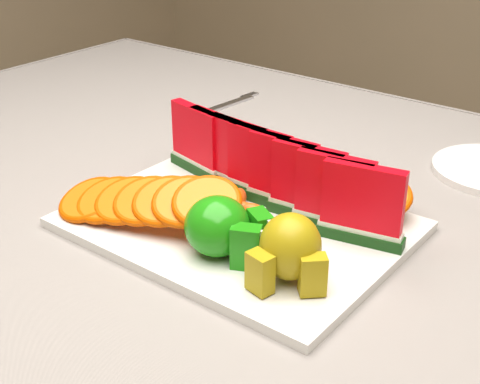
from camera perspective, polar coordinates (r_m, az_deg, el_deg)
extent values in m
cube|color=#523420|center=(0.95, -0.48, -0.97)|extent=(1.40, 0.90, 0.03)
cube|color=#523420|center=(1.77, -8.88, -1.21)|extent=(0.06, 0.06, 0.72)
cube|color=gray|center=(0.94, -0.48, 0.06)|extent=(1.52, 1.02, 0.01)
cube|color=gray|center=(1.38, 12.80, 4.03)|extent=(1.52, 0.01, 0.20)
cube|color=silver|center=(0.84, -0.16, -2.75)|extent=(0.40, 0.30, 0.01)
ellipsoid|color=#238317|center=(0.75, -1.96, -2.91)|extent=(0.08, 0.08, 0.07)
cube|color=#238317|center=(0.73, 0.53, -4.75)|extent=(0.04, 0.03, 0.05)
cube|color=beige|center=(0.73, 0.90, -4.90)|extent=(0.03, 0.02, 0.05)
cube|color=#238317|center=(0.76, 1.72, -3.49)|extent=(0.04, 0.03, 0.05)
cube|color=beige|center=(0.76, 2.08, -3.63)|extent=(0.03, 0.02, 0.05)
ellipsoid|color=#9B6F0E|center=(0.71, 4.32, -4.65)|extent=(0.08, 0.08, 0.07)
cube|color=#9B6F0E|center=(0.69, 1.71, -6.89)|extent=(0.03, 0.02, 0.04)
cube|color=#9B6F0E|center=(0.69, 6.23, -7.03)|extent=(0.03, 0.03, 0.04)
cube|color=silver|center=(1.25, -1.71, 7.24)|extent=(0.03, 0.17, 0.00)
cube|color=silver|center=(1.32, 0.63, 8.29)|extent=(0.01, 0.04, 0.00)
cube|color=silver|center=(1.32, 0.80, 8.25)|extent=(0.01, 0.04, 0.00)
cube|color=silver|center=(1.32, 0.98, 8.21)|extent=(0.01, 0.04, 0.00)
cube|color=#0E3A17|center=(0.96, -3.67, 2.12)|extent=(0.11, 0.04, 0.01)
cube|color=silver|center=(0.96, -3.69, 2.66)|extent=(0.10, 0.04, 0.01)
cube|color=#B70002|center=(0.94, -3.76, 5.00)|extent=(0.10, 0.04, 0.08)
cube|color=#0E3A17|center=(0.94, -2.00, 1.41)|extent=(0.11, 0.04, 0.01)
cube|color=silver|center=(0.93, -2.01, 1.97)|extent=(0.10, 0.03, 0.01)
cube|color=#B70002|center=(0.92, -2.06, 4.36)|extent=(0.10, 0.03, 0.08)
cube|color=#0E3A17|center=(0.91, -0.24, 0.67)|extent=(0.11, 0.03, 0.01)
cube|color=silver|center=(0.91, -0.24, 1.23)|extent=(0.10, 0.03, 0.01)
cube|color=#B70002|center=(0.89, -0.25, 3.68)|extent=(0.10, 0.02, 0.08)
cube|color=#0E3A17|center=(0.89, 1.62, -0.12)|extent=(0.11, 0.02, 0.01)
cube|color=silver|center=(0.88, 1.63, 0.46)|extent=(0.10, 0.02, 0.01)
cube|color=#B70002|center=(0.86, 1.67, 2.96)|extent=(0.10, 0.02, 0.08)
cube|color=#0E3A17|center=(0.86, 3.59, -0.96)|extent=(0.11, 0.02, 0.01)
cube|color=silver|center=(0.86, 3.61, -0.37)|extent=(0.10, 0.02, 0.01)
cube|color=#B70002|center=(0.84, 3.69, 2.19)|extent=(0.10, 0.02, 0.08)
cube|color=#0E3A17|center=(0.84, 5.67, -1.84)|extent=(0.11, 0.03, 0.01)
cube|color=silver|center=(0.84, 5.70, -1.24)|extent=(0.10, 0.03, 0.01)
cube|color=#B70002|center=(0.82, 5.83, 1.37)|extent=(0.10, 0.02, 0.08)
cube|color=#0E3A17|center=(0.82, 7.85, -2.76)|extent=(0.11, 0.04, 0.01)
cube|color=silver|center=(0.81, 7.90, -2.15)|extent=(0.10, 0.03, 0.01)
cube|color=#B70002|center=(0.80, 8.08, 0.50)|extent=(0.10, 0.03, 0.08)
cube|color=#0E3A17|center=(0.80, 10.15, -3.73)|extent=(0.11, 0.04, 0.01)
cube|color=silver|center=(0.80, 10.21, -3.11)|extent=(0.10, 0.04, 0.01)
cube|color=#B70002|center=(0.78, 10.46, -0.41)|extent=(0.10, 0.04, 0.08)
cylinder|color=red|center=(0.87, -12.70, -0.61)|extent=(0.09, 0.09, 0.03)
torus|color=#C24104|center=(0.87, -12.70, -0.61)|extent=(0.10, 0.10, 0.04)
cylinder|color=red|center=(0.86, -11.20, -0.65)|extent=(0.08, 0.08, 0.03)
torus|color=#C24104|center=(0.86, -11.20, -0.65)|extent=(0.09, 0.09, 0.04)
cylinder|color=red|center=(0.84, -9.64, -0.68)|extent=(0.08, 0.08, 0.03)
torus|color=#C24104|center=(0.84, -9.64, -0.68)|extent=(0.09, 0.09, 0.04)
cylinder|color=red|center=(0.83, -8.03, -0.71)|extent=(0.09, 0.08, 0.03)
torus|color=#C24104|center=(0.83, -8.03, -0.71)|extent=(0.10, 0.09, 0.04)
cylinder|color=red|center=(0.81, -6.36, -0.75)|extent=(0.09, 0.09, 0.03)
torus|color=#C24104|center=(0.81, -6.36, -0.75)|extent=(0.10, 0.10, 0.04)
cylinder|color=red|center=(0.80, -4.63, -0.78)|extent=(0.10, 0.10, 0.03)
torus|color=#C24104|center=(0.80, -4.63, -0.78)|extent=(0.11, 0.11, 0.04)
cylinder|color=red|center=(0.79, -2.85, -0.82)|extent=(0.10, 0.10, 0.03)
torus|color=#C24104|center=(0.79, -2.85, -0.82)|extent=(0.11, 0.11, 0.04)
cylinder|color=red|center=(0.97, -0.92, 2.87)|extent=(0.07, 0.07, 0.03)
torus|color=#C24104|center=(0.97, -0.92, 2.87)|extent=(0.08, 0.08, 0.03)
cylinder|color=red|center=(0.95, 1.35, 2.32)|extent=(0.08, 0.08, 0.03)
torus|color=#C24104|center=(0.95, 1.35, 2.32)|extent=(0.09, 0.09, 0.03)
cylinder|color=red|center=(0.92, 3.75, 1.73)|extent=(0.09, 0.09, 0.03)
torus|color=#C24104|center=(0.92, 3.75, 1.73)|extent=(0.10, 0.10, 0.03)
cylinder|color=red|center=(0.89, 6.29, 1.10)|extent=(0.09, 0.09, 0.03)
torus|color=#C24104|center=(0.89, 6.29, 1.10)|extent=(0.10, 0.10, 0.03)
cylinder|color=red|center=(0.87, 8.97, 0.43)|extent=(0.10, 0.10, 0.03)
torus|color=#C24104|center=(0.87, 8.97, 0.43)|extent=(0.11, 0.11, 0.03)
cylinder|color=red|center=(0.85, 11.78, -0.27)|extent=(0.10, 0.10, 0.03)
torus|color=#C24104|center=(0.85, 11.78, -0.27)|extent=(0.11, 0.11, 0.03)
ellipsoid|color=orange|center=(0.90, -4.90, 0.48)|extent=(0.04, 0.04, 0.02)
ellipsoid|color=orange|center=(0.90, -1.98, 0.54)|extent=(0.04, 0.04, 0.02)
ellipsoid|color=orange|center=(0.86, -2.71, -0.65)|extent=(0.02, 0.04, 0.02)
ellipsoid|color=orange|center=(0.86, -0.08, -0.52)|extent=(0.04, 0.04, 0.02)
ellipsoid|color=orange|center=(0.83, 0.23, -1.56)|extent=(0.04, 0.03, 0.02)
ellipsoid|color=orange|center=(0.83, 0.94, -1.71)|extent=(0.04, 0.03, 0.02)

